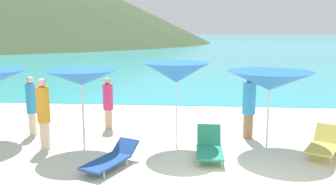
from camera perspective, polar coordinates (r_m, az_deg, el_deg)
ground_plane at (r=16.82m, az=7.22°, el=-1.18°), size 50.00×100.00×0.30m
ocean_water at (r=234.77m, az=5.08°, el=9.28°), size 650.00×440.00×0.02m
umbrella_3 at (r=9.55m, az=-13.76°, el=2.67°), size 2.06×2.06×2.14m
umbrella_4 at (r=9.47m, az=1.36°, el=3.54°), size 1.98×1.98×2.30m
umbrella_5 at (r=9.72m, az=16.06°, el=2.13°), size 2.27×2.27×2.09m
lounge_chair_0 at (r=8.92m, az=6.69°, el=-8.36°), size 0.64×1.32×0.74m
lounge_chair_1 at (r=9.82m, az=23.79°, el=-7.28°), size 1.22×1.53×0.71m
lounge_chair_9 at (r=8.43m, az=-9.13°, el=-10.08°), size 1.16×1.71×0.49m
beachgoer_0 at (r=10.62m, az=12.90°, el=-1.63°), size 0.38×0.38×1.90m
beachgoer_1 at (r=11.42m, az=-21.17°, el=-1.40°), size 0.29×0.29×1.80m
beachgoer_3 at (r=11.51m, az=-9.63°, el=-1.21°), size 0.32×0.32×1.67m
beachgoer_4 at (r=9.96m, az=-19.42°, el=-2.61°), size 0.33×0.33×1.91m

